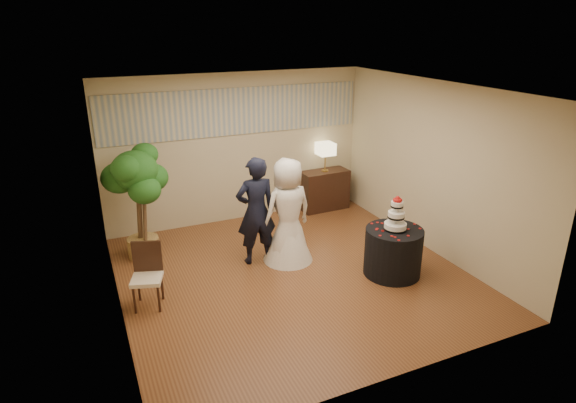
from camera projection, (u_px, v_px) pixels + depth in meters
name	position (u px, v px, depth m)	size (l,w,h in m)	color
floor	(293.00, 275.00, 7.37)	(5.00, 5.00, 0.00)	brown
ceiling	(293.00, 89.00, 6.38)	(5.00, 5.00, 0.00)	white
wall_back	(237.00, 149.00, 9.01)	(5.00, 0.06, 2.80)	#C4B691
wall_front	(399.00, 265.00, 4.74)	(5.00, 0.06, 2.80)	#C4B691
wall_left	(109.00, 216.00, 5.92)	(0.06, 5.00, 2.80)	#C4B691
wall_right	(432.00, 168.00, 7.83)	(0.06, 5.00, 2.80)	#C4B691
mural_border	(236.00, 112.00, 8.74)	(4.90, 0.02, 0.85)	#A4A79A
groom	(256.00, 211.00, 7.48)	(0.64, 0.42, 1.74)	black
bride	(288.00, 211.00, 7.55)	(0.83, 0.80, 1.70)	white
cake_table	(393.00, 252.00, 7.29)	(0.86, 0.86, 0.74)	black
wedding_cake	(396.00, 213.00, 7.06)	(0.34, 0.34, 0.53)	white
console	(324.00, 190.00, 9.83)	(0.97, 0.43, 0.81)	black
table_lamp	(325.00, 157.00, 9.58)	(0.32, 0.32, 0.58)	#D3C08B
ficus_tree	(138.00, 203.00, 7.63)	(0.90, 0.90, 1.89)	#225E1D
side_chair	(147.00, 277.00, 6.41)	(0.41, 0.43, 0.89)	black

